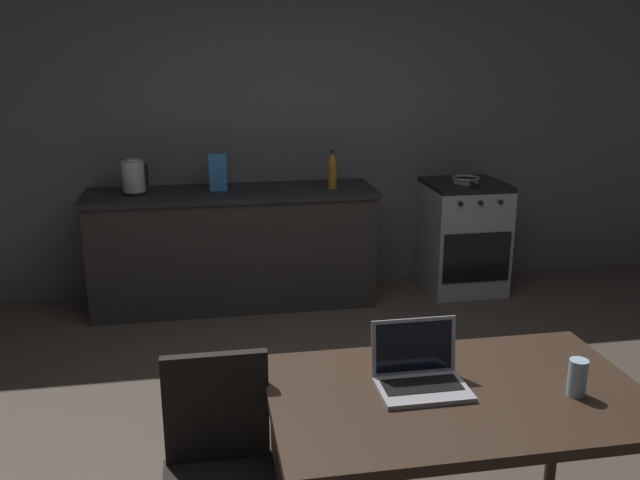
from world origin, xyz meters
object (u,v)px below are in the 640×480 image
(laptop, at_px, (420,375))
(electric_kettle, at_px, (134,177))
(dining_table, at_px, (456,409))
(chair, at_px, (219,463))
(drinking_glass, at_px, (577,377))
(cereal_box, at_px, (218,172))
(frying_pan, at_px, (466,180))
(stove_oven, at_px, (463,236))
(bottle, at_px, (332,170))

(laptop, bearing_deg, electric_kettle, 113.06)
(dining_table, bearing_deg, electric_kettle, 114.38)
(chair, height_order, laptop, laptop)
(drinking_glass, relative_size, cereal_box, 0.48)
(chair, relative_size, frying_pan, 2.26)
(laptop, bearing_deg, cereal_box, 102.14)
(stove_oven, height_order, bottle, bottle)
(laptop, relative_size, cereal_box, 1.16)
(stove_oven, bearing_deg, electric_kettle, 179.94)
(dining_table, distance_m, electric_kettle, 3.27)
(drinking_glass, bearing_deg, frying_pan, 75.27)
(frying_pan, bearing_deg, chair, -125.57)
(bottle, relative_size, frying_pan, 0.74)
(chair, xyz_separation_m, laptop, (0.73, -0.01, 0.29))
(laptop, height_order, electric_kettle, electric_kettle)
(chair, relative_size, bottle, 3.05)
(chair, height_order, electric_kettle, electric_kettle)
(bottle, xyz_separation_m, drinking_glass, (0.28, -3.01, -0.21))
(frying_pan, bearing_deg, electric_kettle, 179.31)
(chair, distance_m, laptop, 0.78)
(stove_oven, distance_m, laptop, 3.21)
(dining_table, distance_m, drinking_glass, 0.44)
(stove_oven, height_order, cereal_box, cereal_box)
(laptop, distance_m, cereal_box, 3.00)
(electric_kettle, xyz_separation_m, frying_pan, (2.54, -0.03, -0.10))
(dining_table, bearing_deg, chair, 175.52)
(dining_table, bearing_deg, drinking_glass, -13.97)
(stove_oven, relative_size, frying_pan, 2.28)
(drinking_glass, bearing_deg, laptop, 163.66)
(stove_oven, bearing_deg, frying_pan, -106.82)
(laptop, bearing_deg, frying_pan, 65.64)
(electric_kettle, bearing_deg, laptop, -67.27)
(bottle, bearing_deg, frying_pan, 1.04)
(chair, height_order, frying_pan, frying_pan)
(stove_oven, height_order, frying_pan, frying_pan)
(stove_oven, xyz_separation_m, electric_kettle, (-2.55, 0.00, 0.57))
(dining_table, height_order, electric_kettle, electric_kettle)
(chair, height_order, bottle, bottle)
(frying_pan, bearing_deg, cereal_box, 178.51)
(chair, relative_size, electric_kettle, 3.43)
(laptop, relative_size, bottle, 1.11)
(bottle, height_order, cereal_box, bottle)
(stove_oven, bearing_deg, drinking_glass, -104.75)
(chair, distance_m, bottle, 3.05)
(electric_kettle, bearing_deg, chair, -80.35)
(laptop, xyz_separation_m, frying_pan, (1.32, 2.88, 0.12))
(chair, relative_size, drinking_glass, 6.63)
(laptop, distance_m, electric_kettle, 3.16)
(chair, bearing_deg, drinking_glass, -6.47)
(frying_pan, xyz_separation_m, drinking_glass, (-0.80, -3.03, -0.10))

